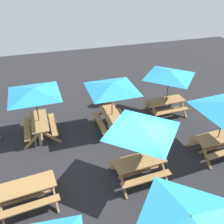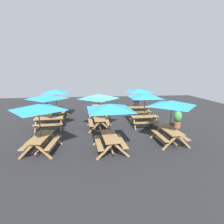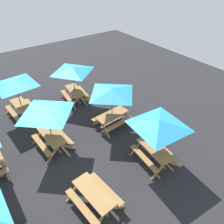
{
  "view_description": "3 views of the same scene",
  "coord_description": "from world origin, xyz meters",
  "views": [
    {
      "loc": [
        -2.65,
        -5.94,
        6.68
      ],
      "look_at": [
        0.05,
        2.97,
        0.9
      ],
      "focal_mm": 40.0,
      "sensor_mm": 36.0,
      "label": 1
    },
    {
      "loc": [
        11.27,
        -0.61,
        3.74
      ],
      "look_at": [
        -0.77,
        0.85,
        0.9
      ],
      "focal_mm": 28.0,
      "sensor_mm": 36.0,
      "label": 2
    },
    {
      "loc": [
        -7.79,
        2.05,
        7.61
      ],
      "look_at": [
        -0.22,
        -3.41,
        0.9
      ],
      "focal_mm": 35.0,
      "sensor_mm": 36.0,
      "label": 3
    }
  ],
  "objects": [
    {
      "name": "picnic_table_0",
      "position": [
        -0.22,
        -3.41,
        1.99
      ],
      "size": [
        2.15,
        2.15,
        2.34
      ],
      "rotation": [
        0.0,
        0.0,
        1.65
      ],
      "color": "olive",
      "rests_on": "ground"
    },
    {
      "name": "picnic_table_8",
      "position": [
        3.19,
        -3.01,
        1.99
      ],
      "size": [
        2.22,
        2.22,
        2.34
      ],
      "rotation": [
        0.0,
        0.0,
        -0.12
      ],
      "color": "olive",
      "rests_on": "ground"
    },
    {
      "name": "picnic_table_1",
      "position": [
        -3.38,
        -3.45,
        1.99
      ],
      "size": [
        2.82,
        2.82,
        2.34
      ],
      "rotation": [
        0.0,
        0.0,
        -0.08
      ],
      "color": "olive",
      "rests_on": "ground"
    },
    {
      "name": "picnic_table_4",
      "position": [
        -3.65,
        -0.13,
        0.56
      ],
      "size": [
        1.93,
        1.68,
        0.81
      ],
      "rotation": [
        0.0,
        0.0,
        0.1
      ],
      "color": "olive",
      "rests_on": "ground"
    },
    {
      "name": "picnic_table_5",
      "position": [
        3.52,
        0.23,
        1.99
      ],
      "size": [
        2.82,
        2.82,
        2.34
      ],
      "rotation": [
        0.0,
        0.0,
        0.07
      ],
      "color": "olive",
      "rests_on": "ground"
    },
    {
      "name": "picnic_table_3",
      "position": [
        0.11,
        -0.13,
        1.99
      ],
      "size": [
        2.12,
        2.12,
        2.34
      ],
      "rotation": [
        0.0,
        0.0,
        0.06
      ],
      "color": "olive",
      "rests_on": "ground"
    },
    {
      "name": "ground_plane",
      "position": [
        0.0,
        0.0,
        0.0
      ],
      "size": [
        29.83,
        29.83,
        0.0
      ],
      "primitive_type": "plane",
      "color": "#232326",
      "rests_on": "ground"
    }
  ]
}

